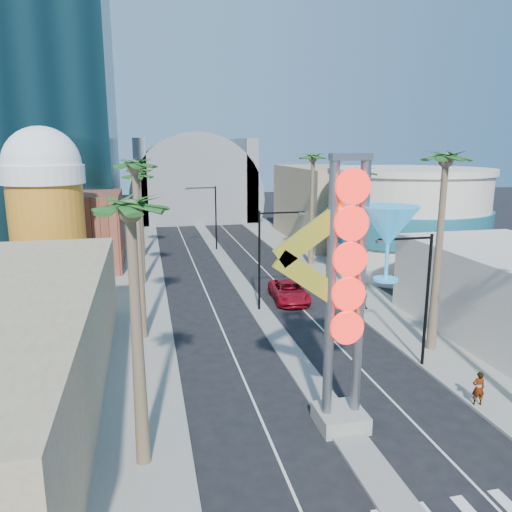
{
  "coord_description": "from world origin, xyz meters",
  "views": [
    {
      "loc": [
        -8.44,
        -16.76,
        12.87
      ],
      "look_at": [
        -0.43,
        19.23,
        4.66
      ],
      "focal_mm": 35.0,
      "sensor_mm": 36.0,
      "label": 1
    }
  ],
  "objects_px": {
    "pedestrian_a": "(478,388)",
    "red_pickup": "(289,291)",
    "neon_sign": "(364,274)",
    "pedestrian_b": "(363,298)"
  },
  "relations": [
    {
      "from": "red_pickup",
      "to": "pedestrian_a",
      "type": "bearing_deg",
      "value": -73.38
    },
    {
      "from": "neon_sign",
      "to": "pedestrian_a",
      "type": "relative_size",
      "value": 7.15
    },
    {
      "from": "pedestrian_b",
      "to": "red_pickup",
      "type": "bearing_deg",
      "value": -0.45
    },
    {
      "from": "red_pickup",
      "to": "pedestrian_b",
      "type": "relative_size",
      "value": 3.43
    },
    {
      "from": "red_pickup",
      "to": "pedestrian_b",
      "type": "bearing_deg",
      "value": -31.26
    },
    {
      "from": "neon_sign",
      "to": "red_pickup",
      "type": "height_order",
      "value": "neon_sign"
    },
    {
      "from": "pedestrian_a",
      "to": "red_pickup",
      "type": "bearing_deg",
      "value": -65.38
    },
    {
      "from": "pedestrian_a",
      "to": "neon_sign",
      "type": "bearing_deg",
      "value": 13.05
    },
    {
      "from": "pedestrian_a",
      "to": "pedestrian_b",
      "type": "height_order",
      "value": "pedestrian_a"
    },
    {
      "from": "pedestrian_a",
      "to": "pedestrian_b",
      "type": "distance_m",
      "value": 15.37
    }
  ]
}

